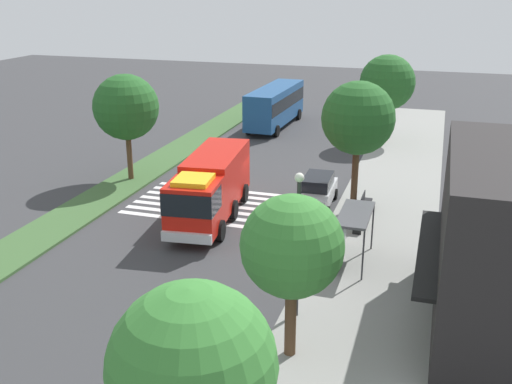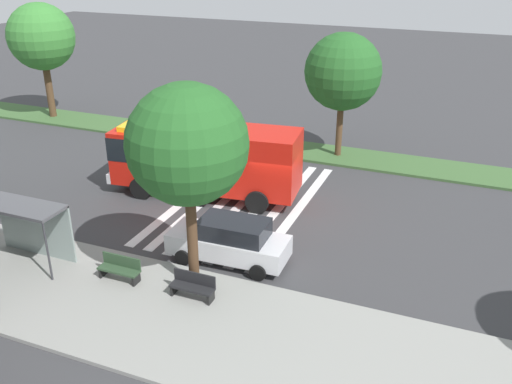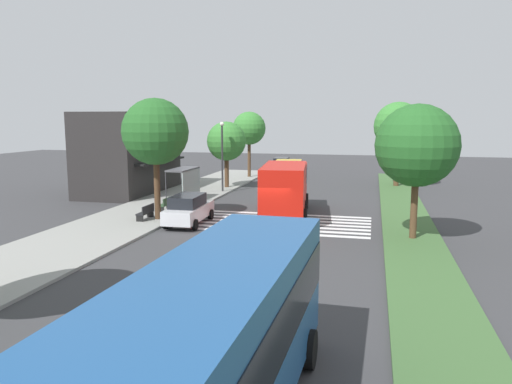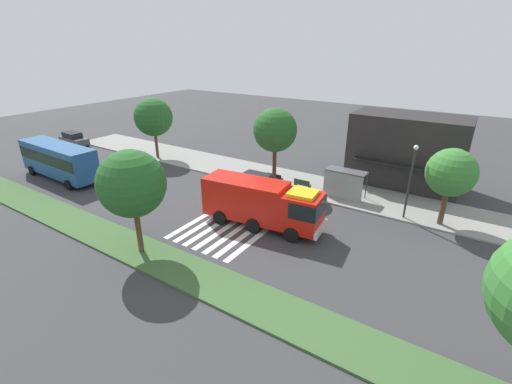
# 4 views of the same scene
# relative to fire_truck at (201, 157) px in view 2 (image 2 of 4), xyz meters

# --- Properties ---
(ground_plane) EXTENTS (120.00, 120.00, 0.00)m
(ground_plane) POSITION_rel_fire_truck_xyz_m (-4.22, 0.16, -1.97)
(ground_plane) COLOR #38383A
(sidewalk) EXTENTS (60.00, 5.74, 0.14)m
(sidewalk) POSITION_rel_fire_truck_xyz_m (-4.22, 9.29, -1.90)
(sidewalk) COLOR gray
(sidewalk) RESTS_ON ground_plane
(median_strip) EXTENTS (60.00, 3.00, 0.14)m
(median_strip) POSITION_rel_fire_truck_xyz_m (-4.22, -7.61, -1.90)
(median_strip) COLOR #3D6033
(median_strip) RESTS_ON ground_plane
(crosswalk) EXTENTS (5.85, 11.28, 0.01)m
(crosswalk) POSITION_rel_fire_truck_xyz_m (-2.25, 0.16, -1.97)
(crosswalk) COLOR silver
(crosswalk) RESTS_ON ground_plane
(fire_truck) EXTENTS (9.50, 3.60, 3.49)m
(fire_truck) POSITION_rel_fire_truck_xyz_m (0.00, 0.00, 0.00)
(fire_truck) COLOR red
(fire_truck) RESTS_ON ground_plane
(parked_car_mid) EXTENTS (4.74, 2.10, 1.81)m
(parked_car_mid) POSITION_rel_fire_truck_xyz_m (-3.91, 5.22, -1.05)
(parked_car_mid) COLOR silver
(parked_car_mid) RESTS_ON ground_plane
(bus_stop_shelter) EXTENTS (3.50, 1.40, 2.46)m
(bus_stop_shelter) POSITION_rel_fire_truck_xyz_m (3.22, 8.10, -0.09)
(bus_stop_shelter) COLOR #4C4C51
(bus_stop_shelter) RESTS_ON sidewalk
(bench_near_shelter) EXTENTS (1.60, 0.50, 0.90)m
(bench_near_shelter) POSITION_rel_fire_truck_xyz_m (-0.78, 8.07, -1.38)
(bench_near_shelter) COLOR #2D472D
(bench_near_shelter) RESTS_ON sidewalk
(bench_west_of_shelter) EXTENTS (1.60, 0.50, 0.90)m
(bench_west_of_shelter) POSITION_rel_fire_truck_xyz_m (-3.80, 8.07, -1.38)
(bench_west_of_shelter) COLOR black
(bench_west_of_shelter) RESTS_ON sidewalk
(sidewalk_tree_west) EXTENTS (4.05, 4.05, 7.41)m
(sidewalk_tree_west) POSITION_rel_fire_truck_xyz_m (-3.50, 7.42, 3.52)
(sidewalk_tree_west) COLOR #47301E
(sidewalk_tree_west) RESTS_ON sidewalk
(median_tree_far_west) EXTENTS (4.23, 4.23, 6.93)m
(median_tree_far_west) POSITION_rel_fire_truck_xyz_m (-4.91, -7.61, 2.96)
(median_tree_far_west) COLOR #513823
(median_tree_far_west) RESTS_ON median_strip
(median_tree_west) EXTENTS (4.42, 4.42, 7.69)m
(median_tree_west) POSITION_rel_fire_truck_xyz_m (15.68, -7.61, 3.61)
(median_tree_west) COLOR #513823
(median_tree_west) RESTS_ON median_strip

